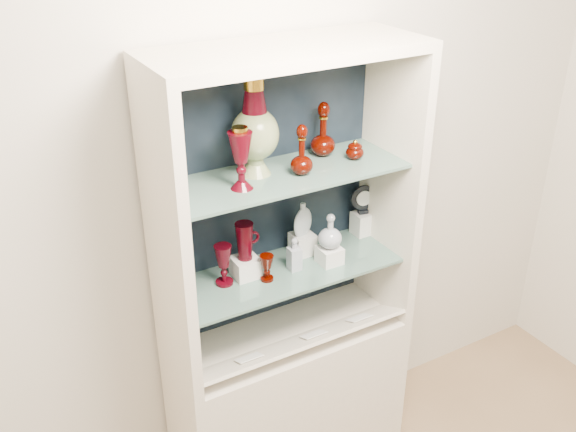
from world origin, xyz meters
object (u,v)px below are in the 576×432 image
ruby_goblet_small (267,268)px  ruby_pitcher (245,241)px  pedestal_lamp_right (241,158)px  lidded_bowl (355,149)px  ruby_goblet_tall (224,265)px  cobalt_goblet (179,279)px  ruby_decanter_a (302,147)px  ruby_decanter_b (323,128)px  cameo_medallion (364,199)px  clear_round_decanter (330,232)px  flat_flask (303,218)px  enamel_urn (255,127)px  clear_square_bottle (294,254)px  pedestal_lamp_left (163,160)px

ruby_goblet_small → ruby_pitcher: 0.14m
pedestal_lamp_right → lidded_bowl: bearing=3.2°
pedestal_lamp_right → ruby_pitcher: pedestal_lamp_right is taller
lidded_bowl → ruby_goblet_tall: size_ratio=0.48×
lidded_bowl → cobalt_goblet: 0.83m
ruby_decanter_a → ruby_decanter_b: bearing=35.5°
cobalt_goblet → cameo_medallion: bearing=5.6°
cobalt_goblet → clear_round_decanter: size_ratio=1.25×
cobalt_goblet → flat_flask: (0.57, 0.07, 0.07)m
enamel_urn → clear_square_bottle: enamel_urn is taller
clear_square_bottle → cameo_medallion: 0.43m
enamel_urn → clear_square_bottle: (0.13, -0.06, -0.53)m
ruby_decanter_b → clear_square_bottle: 0.51m
ruby_decanter_b → clear_square_bottle: ruby_decanter_b is taller
enamel_urn → lidded_bowl: bearing=-8.9°
cobalt_goblet → ruby_pitcher: 0.29m
enamel_urn → clear_square_bottle: 0.55m
ruby_pitcher → ruby_goblet_small: bearing=-46.2°
ruby_decanter_b → clear_round_decanter: 0.41m
ruby_goblet_tall → flat_flask: flat_flask is taller
ruby_decanter_a → clear_round_decanter: ruby_decanter_a is taller
pedestal_lamp_left → flat_flask: 0.68m
pedestal_lamp_left → ruby_pitcher: 0.48m
cobalt_goblet → ruby_goblet_small: (0.34, -0.04, -0.04)m
cobalt_goblet → ruby_goblet_small: cobalt_goblet is taller
enamel_urn → cameo_medallion: bearing=5.3°
ruby_goblet_small → clear_square_bottle: (0.13, 0.01, 0.02)m
ruby_decanter_a → clear_round_decanter: 0.41m
clear_round_decanter → cameo_medallion: 0.29m
pedestal_lamp_right → cameo_medallion: 0.75m
ruby_decanter_b → flat_flask: (-0.09, -0.00, -0.37)m
ruby_goblet_tall → clear_round_decanter: clear_round_decanter is taller
enamel_urn → lidded_bowl: 0.42m
clear_round_decanter → cameo_medallion: bearing=27.9°
ruby_goblet_tall → pedestal_lamp_right: bearing=-52.7°
ruby_decanter_b → pedestal_lamp_right: bearing=-163.6°
ruby_decanter_a → clear_round_decanter: size_ratio=1.50×
lidded_bowl → ruby_goblet_small: 0.57m
clear_round_decanter → ruby_decanter_b: bearing=75.3°
cobalt_goblet → clear_square_bottle: size_ratio=1.27×
ruby_pitcher → clear_square_bottle: size_ratio=1.07×
clear_round_decanter → ruby_pitcher: bearing=166.9°
pedestal_lamp_left → cameo_medallion: pedestal_lamp_left is taller
enamel_urn → ruby_decanter_b: bearing=5.8°
ruby_goblet_tall → clear_square_bottle: 0.29m
enamel_urn → pedestal_lamp_right: bearing=-138.4°
pedestal_lamp_left → ruby_goblet_tall: bearing=-7.7°
ruby_pitcher → clear_round_decanter: (0.34, -0.08, -0.01)m
cameo_medallion → ruby_pitcher: bearing=-160.6°
ruby_goblet_tall → ruby_decanter_b: bearing=6.0°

